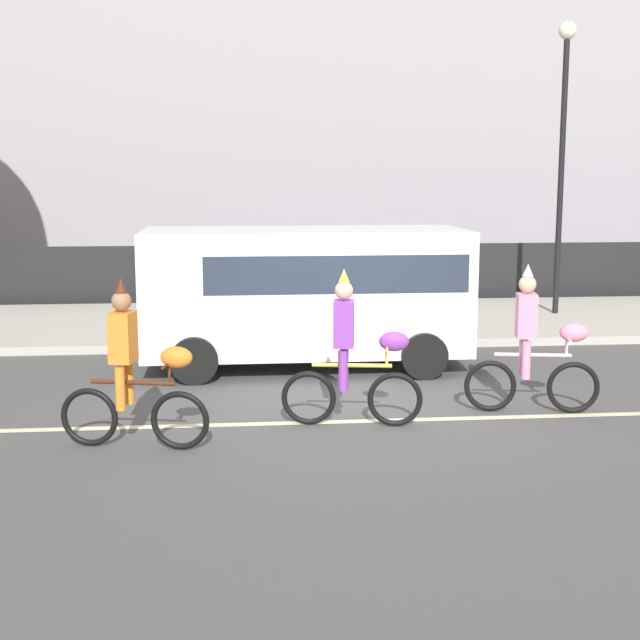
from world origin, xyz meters
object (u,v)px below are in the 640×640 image
(parade_cyclist_pink, at_px, (534,348))
(parade_cyclist_purple, at_px, (353,358))
(parked_van_white, at_px, (310,287))
(street_lamp_post, at_px, (563,125))
(parade_cyclist_orange, at_px, (134,375))

(parade_cyclist_pink, bearing_deg, parade_cyclist_purple, -170.82)
(parade_cyclist_pink, relative_size, parked_van_white, 0.38)
(parked_van_white, relative_size, street_lamp_post, 0.85)
(street_lamp_post, bearing_deg, parade_cyclist_pink, -112.36)
(street_lamp_post, bearing_deg, parade_cyclist_orange, -134.15)
(parade_cyclist_purple, distance_m, parade_cyclist_pink, 2.41)
(parade_cyclist_pink, height_order, parked_van_white, parked_van_white)
(parade_cyclist_purple, bearing_deg, street_lamp_post, 54.52)
(parade_cyclist_orange, distance_m, parade_cyclist_pink, 5.02)
(parade_cyclist_purple, bearing_deg, parade_cyclist_orange, -165.60)
(parade_cyclist_purple, height_order, parade_cyclist_pink, same)
(parade_cyclist_pink, xyz_separation_m, parked_van_white, (-2.62, 2.98, 0.44))
(parade_cyclist_pink, distance_m, street_lamp_post, 8.18)
(parade_cyclist_purple, bearing_deg, parked_van_white, 94.04)
(parade_cyclist_purple, bearing_deg, parade_cyclist_pink, 9.18)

